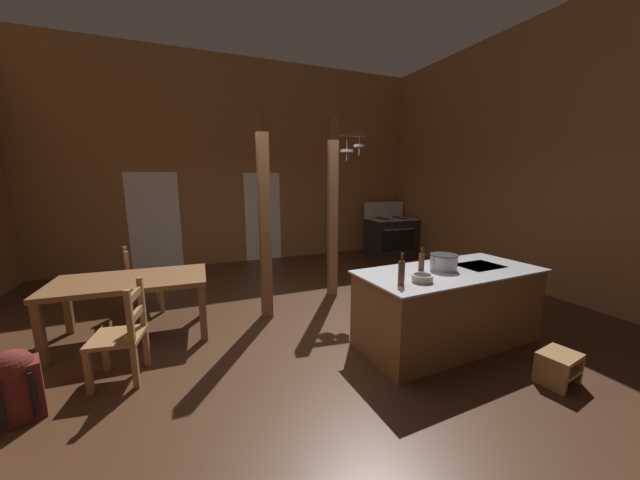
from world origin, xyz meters
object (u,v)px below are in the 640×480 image
Objects in this scene: backpack at (16,384)px; kitchen_island at (448,307)px; stockpot_on_counter at (444,262)px; stove_range at (390,236)px; ladderback_chair_by_post at (123,335)px; dining_table at (131,286)px; ladderback_chair_near_window at (140,282)px; step_stool at (558,365)px; mixing_bowl_on_counter at (422,278)px; bottle_tall_on_counter at (421,262)px; bottle_short_on_counter at (401,272)px.

kitchen_island is at bearing -4.43° from backpack.
kitchen_island is 0.54m from stockpot_on_counter.
kitchen_island is 4.65m from stove_range.
stockpot_on_counter is (3.33, -0.59, 0.52)m from ladderback_chair_by_post.
dining_table is 1.83× the size of ladderback_chair_near_window.
mixing_bowl_on_counter is (-0.98, 0.81, 0.74)m from step_stool.
stockpot_on_counter is (-0.07, 0.04, 0.53)m from kitchen_island.
dining_table is at bearing 91.82° from ladderback_chair_by_post.
backpack is 2.85× the size of mixing_bowl_on_counter.
ladderback_chair_by_post is at bearing -88.18° from dining_table.
kitchen_island is at bearing -31.69° from stockpot_on_counter.
bottle_tall_on_counter is (-0.26, 0.07, 0.02)m from stockpot_on_counter.
step_stool is 0.42× the size of ladderback_chair_near_window.
kitchen_island is 1.27× the size of dining_table.
ladderback_chair_by_post is at bearing 170.02° from stockpot_on_counter.
stove_range reaches higher than bottle_tall_on_counter.
bottle_short_on_counter is at bearing -45.44° from ladderback_chair_near_window.
backpack is at bearing -147.98° from stove_range.
dining_table is at bearing 147.73° from mixing_bowl_on_counter.
stove_range reaches higher than backpack.
stove_range is at bearing 32.02° from backpack.
stockpot_on_counter reaches higher than dining_table.
stove_range is at bearing 72.27° from step_stool.
bottle_short_on_counter is at bearing -18.44° from ladderback_chair_by_post.
step_stool is 0.42× the size of ladderback_chair_by_post.
stove_range is 4.11× the size of bottle_short_on_counter.
stockpot_on_counter is at bearing 148.31° from kitchen_island.
mixing_bowl_on_counter is at bearing -153.08° from stockpot_on_counter.
bottle_short_on_counter is at bearing -34.81° from dining_table.
stockpot_on_counter reaches higher than step_stool.
step_stool is (0.40, -1.03, -0.26)m from kitchen_island.
backpack is at bearing 175.57° from kitchen_island.
ladderback_chair_near_window is at bearing 144.92° from stockpot_on_counter.
stockpot_on_counter is 0.58m from mixing_bowl_on_counter.
ladderback_chair_near_window is at bearing 138.13° from step_stool.
stockpot_on_counter is (-2.13, -4.13, 0.49)m from stove_range.
mixing_bowl_on_counter reaches higher than backpack.
dining_table is (-3.42, 1.57, 0.21)m from kitchen_island.
stockpot_on_counter is at bearing -24.48° from dining_table.
dining_table is 6.53× the size of bottle_tall_on_counter.
kitchen_island is at bearing 111.14° from step_stool.
ladderback_chair_near_window is at bearing 72.29° from backpack.
ladderback_chair_by_post is at bearing 169.53° from kitchen_island.
dining_table is at bearing 154.73° from bottle_tall_on_counter.
dining_table is at bearing 145.19° from bottle_short_on_counter.
step_stool is at bearing -41.87° from ladderback_chair_near_window.
stove_range reaches higher than ladderback_chair_near_window.
stockpot_on_counter is (3.37, -2.36, 0.52)m from ladderback_chair_near_window.
ladderback_chair_near_window is 2.20m from backpack.
bottle_tall_on_counter is 0.83× the size of bottle_short_on_counter.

